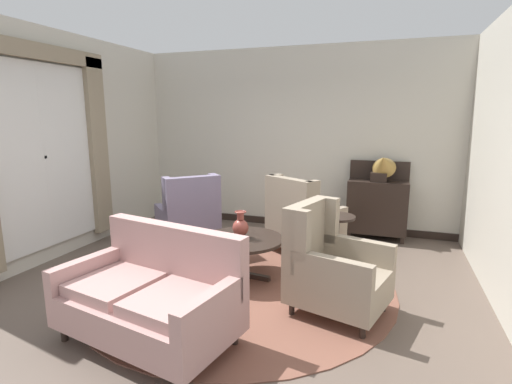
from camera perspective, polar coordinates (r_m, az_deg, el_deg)
name	(u,v)px	position (r m, az deg, el deg)	size (l,w,h in m)	color
ground	(229,293)	(4.43, -4.00, -14.62)	(8.02, 8.02, 0.00)	brown
wall_back	(293,139)	(6.73, 5.53, 7.71)	(5.58, 0.08, 3.05)	beige
wall_left	(79,144)	(6.25, -24.51, 6.50)	(0.08, 4.01, 3.05)	beige
wall_right	(508,156)	(4.67, 33.09, 4.42)	(0.08, 4.01, 3.05)	beige
baseboard_back	(291,223)	(6.92, 5.19, -4.50)	(5.42, 0.03, 0.12)	black
area_rug	(239,282)	(4.68, -2.52, -13.06)	(3.55, 3.55, 0.01)	brown
window_with_curtains	(45,145)	(5.70, -28.65, 6.13)	(0.12, 2.18, 2.65)	silver
coffee_table	(242,244)	(4.67, -2.05, -7.66)	(0.99, 0.99, 0.50)	black
porcelain_vase	(241,227)	(4.61, -2.29, -5.09)	(0.19, 0.19, 0.33)	brown
settee	(152,297)	(3.56, -15.08, -14.62)	(1.65, 1.13, 0.96)	tan
armchair_foreground_right	(331,268)	(3.95, 11.02, -10.95)	(1.04, 0.95, 1.09)	gray
armchair_beside_settee	(189,219)	(5.68, -9.81, -3.89)	(1.11, 1.11, 1.11)	slate
armchair_near_window	(301,222)	(5.52, 6.69, -4.34)	(1.13, 1.15, 1.10)	gray
side_table	(336,239)	(4.88, 11.67, -6.82)	(0.44, 0.44, 0.74)	black
sideboard	(377,206)	(6.39, 17.35, -1.95)	(0.91, 0.38, 1.22)	black
gramophone	(383,165)	(6.18, 18.13, 3.75)	(0.38, 0.48, 0.53)	black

